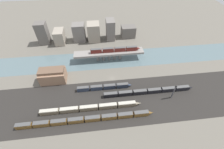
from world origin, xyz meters
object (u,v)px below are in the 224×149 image
at_px(train_on_bridge, 115,50).
at_px(train_yard_near, 86,119).
at_px(train_yard_outer, 104,87).
at_px(warehouse_building, 53,75).
at_px(train_yard_far, 148,91).
at_px(train_yard_mid, 91,108).
at_px(signal_tower, 174,92).

height_order(train_on_bridge, train_yard_near, train_on_bridge).
bearing_deg(train_yard_near, train_yard_outer, 61.75).
bearing_deg(warehouse_building, train_yard_far, -16.54).
xyz_separation_m(train_yard_mid, signal_tower, (60.56, 3.44, 4.57)).
bearing_deg(train_yard_far, train_yard_outer, 166.47).
height_order(train_on_bridge, train_yard_outer, train_on_bridge).
xyz_separation_m(warehouse_building, signal_tower, (90.43, -28.35, 0.75)).
relative_size(train_yard_near, train_yard_mid, 1.27).
distance_m(train_yard_mid, train_yard_far, 45.46).
relative_size(warehouse_building, signal_tower, 1.52).
relative_size(train_yard_outer, signal_tower, 3.25).
relative_size(train_on_bridge, warehouse_building, 2.30).
bearing_deg(train_yard_mid, train_yard_near, -110.88).
relative_size(train_on_bridge, signal_tower, 3.49).
height_order(train_yard_near, train_yard_mid, train_yard_mid).
distance_m(warehouse_building, signal_tower, 94.77).
xyz_separation_m(train_on_bridge, train_yard_mid, (-24.22, -54.12, -8.97)).
bearing_deg(train_yard_outer, warehouse_building, 161.06).
xyz_separation_m(train_on_bridge, train_yard_near, (-27.43, -62.53, -9.03)).
height_order(train_yard_near, train_yard_far, train_yard_near).
bearing_deg(train_yard_far, train_on_bridge, 114.45).
bearing_deg(train_yard_far, signal_tower, -21.29).
bearing_deg(warehouse_building, train_on_bridge, 22.43).
distance_m(train_yard_far, warehouse_building, 77.58).
distance_m(train_yard_outer, warehouse_building, 43.25).
height_order(train_yard_outer, warehouse_building, warehouse_building).
bearing_deg(train_yard_far, warehouse_building, 163.46).
bearing_deg(train_yard_outer, train_yard_far, -13.53).
bearing_deg(warehouse_building, train_yard_near, -56.43).
bearing_deg(warehouse_building, train_yard_outer, -18.94).
relative_size(train_yard_near, train_yard_outer, 2.07).
bearing_deg(train_yard_outer, train_yard_mid, -121.42).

